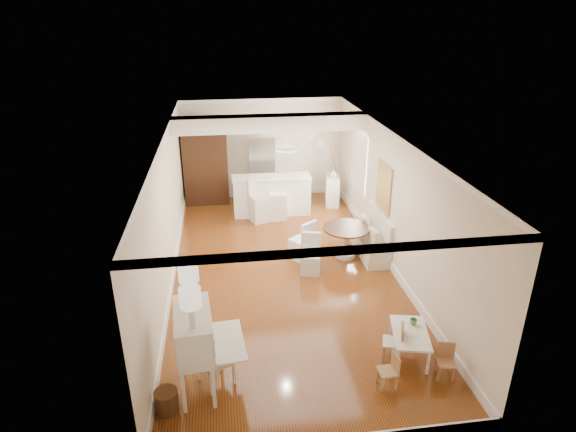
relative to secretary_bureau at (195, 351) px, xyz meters
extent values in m
plane|color=brown|center=(1.65, 3.18, -0.63)|extent=(9.00, 9.00, 0.00)
cube|color=white|center=(1.65, 3.18, 2.17)|extent=(4.50, 9.00, 0.04)
cube|color=beige|center=(1.65, 7.68, 0.77)|extent=(4.50, 0.04, 2.80)
cube|color=beige|center=(1.65, -1.32, 0.77)|extent=(4.50, 0.04, 2.80)
cube|color=beige|center=(-0.60, 3.18, 0.77)|extent=(0.04, 9.00, 2.80)
cube|color=beige|center=(3.90, 3.18, 0.77)|extent=(0.04, 9.00, 2.80)
cube|color=white|center=(1.65, 5.38, 1.99)|extent=(4.50, 0.45, 0.36)
cube|color=tan|center=(3.86, 3.68, 0.92)|extent=(0.04, 0.84, 1.04)
cube|color=white|center=(3.88, 5.58, 0.92)|extent=(0.04, 1.10, 1.40)
cylinder|color=#381E11|center=(0.45, 7.66, 1.22)|extent=(0.30, 0.03, 0.30)
cylinder|color=white|center=(1.65, 2.68, 2.12)|extent=(0.36, 0.36, 0.08)
cube|color=white|center=(0.00, 0.00, 0.00)|extent=(1.07, 1.09, 1.27)
cube|color=silver|center=(0.26, 0.06, -0.22)|extent=(0.65, 0.65, 0.83)
cylinder|color=#55331A|center=(-0.40, -0.39, -0.47)|extent=(0.36, 0.36, 0.32)
cube|color=white|center=(3.24, 0.23, -0.41)|extent=(0.72, 0.98, 0.44)
cube|color=#AC804E|center=(2.69, -0.36, -0.36)|extent=(0.28, 0.28, 0.54)
cube|color=#A26E49|center=(2.96, 0.22, -0.32)|extent=(0.38, 0.38, 0.62)
cube|color=#AF744F|center=(3.60, -0.29, -0.36)|extent=(0.32, 0.32, 0.54)
cube|color=silver|center=(3.64, 3.68, -0.14)|extent=(0.52, 1.60, 0.98)
cylinder|color=#4C2818|center=(3.09, 3.63, -0.29)|extent=(1.17, 1.17, 0.69)
cube|color=silver|center=(2.19, 3.03, -0.22)|extent=(0.48, 0.49, 0.83)
cube|color=white|center=(2.13, 3.65, -0.18)|extent=(0.62, 0.62, 0.91)
cube|color=white|center=(1.75, 6.28, -0.12)|extent=(2.05, 0.65, 1.03)
cube|color=silver|center=(1.38, 5.82, -0.09)|extent=(0.56, 0.56, 1.09)
cube|color=white|center=(1.85, 5.92, -0.07)|extent=(0.47, 0.47, 1.12)
cube|color=#381E11|center=(0.05, 7.36, 0.52)|extent=(1.20, 0.60, 2.30)
imported|color=silver|center=(1.95, 7.33, 0.27)|extent=(0.75, 0.65, 1.80)
cube|color=silver|center=(3.50, 6.76, -0.25)|extent=(0.50, 0.86, 0.77)
imported|color=#67A25E|center=(3.36, 0.43, -0.14)|extent=(0.15, 0.15, 0.09)
imported|color=white|center=(3.51, 6.78, 0.24)|extent=(0.24, 0.24, 0.21)
camera|label=1|loc=(0.53, -5.54, 4.36)|focal=30.00mm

